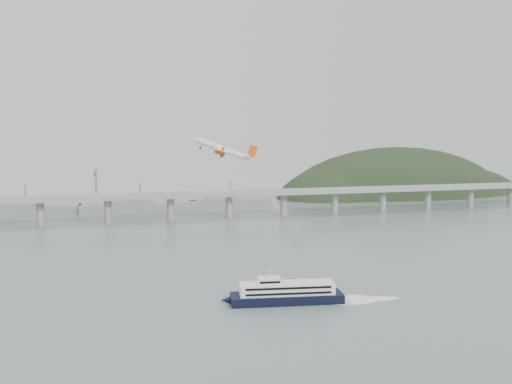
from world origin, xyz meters
name	(u,v)px	position (x,y,z in m)	size (l,w,h in m)	color
ground	(290,279)	(0.00, 0.00, 0.00)	(900.00, 900.00, 0.00)	slate
bridge	(205,198)	(-1.15, 200.00, 17.65)	(800.00, 22.00, 23.90)	gray
headland	(407,209)	(285.18, 331.75, -19.34)	(365.00, 155.00, 156.00)	black
distant_fleet	(18,209)	(-155.36, 265.08, 6.22)	(453.00, 60.90, 40.00)	gray
ferry	(287,293)	(-13.71, -31.81, 3.77)	(73.43, 22.04, 13.92)	black
airliner	(224,150)	(-9.13, 95.14, 59.49)	(40.44, 38.09, 17.41)	white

